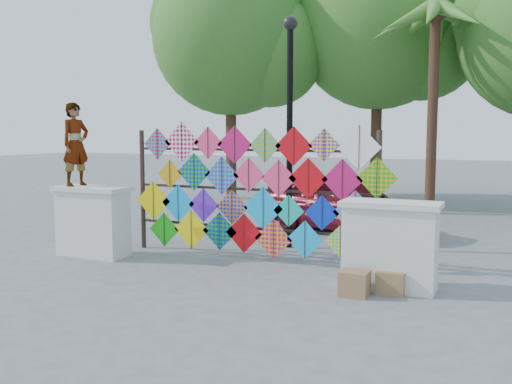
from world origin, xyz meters
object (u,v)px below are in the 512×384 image
at_px(lamppost, 290,110).
at_px(kite_rack, 252,192).
at_px(sedan, 344,203).
at_px(vendor_woman, 76,144).

bearing_deg(lamppost, kite_rack, -99.44).
height_order(kite_rack, lamppost, lamppost).
relative_size(sedan, lamppost, 0.88).
bearing_deg(sedan, kite_rack, -171.07).
distance_m(vendor_woman, lamppost, 4.06).
height_order(sedan, lamppost, lamppost).
height_order(kite_rack, vendor_woman, vendor_woman).
bearing_deg(lamppost, sedan, 76.31).
distance_m(kite_rack, lamppost, 1.96).
bearing_deg(sedan, lamppost, -172.64).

